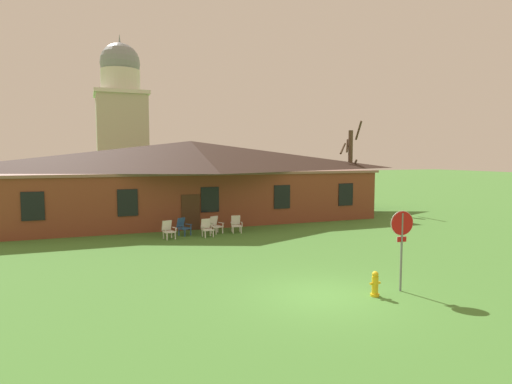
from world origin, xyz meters
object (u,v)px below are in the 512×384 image
at_px(fire_hydrant, 375,284).
at_px(lawn_chair_by_porch, 168,229).
at_px(stop_sign, 402,234).
at_px(lawn_chair_left_end, 207,227).
at_px(lawn_chair_middle, 216,224).
at_px(lawn_chair_right_end, 236,224).
at_px(lawn_chair_near_door, 183,226).

bearing_deg(fire_hydrant, lawn_chair_by_porch, 110.48).
bearing_deg(stop_sign, lawn_chair_by_porch, 115.28).
bearing_deg(lawn_chair_left_end, stop_sign, -73.44).
xyz_separation_m(lawn_chair_middle, fire_hydrant, (1.60, -12.41, -0.12)).
relative_size(stop_sign, lawn_chair_left_end, 2.73).
distance_m(lawn_chair_by_porch, lawn_chair_right_end, 3.97).
xyz_separation_m(lawn_chair_left_end, lawn_chair_right_end, (1.88, 0.63, 0.00)).
height_order(lawn_chair_right_end, fire_hydrant, lawn_chair_right_end).
relative_size(lawn_chair_by_porch, fire_hydrant, 1.21).
bearing_deg(stop_sign, lawn_chair_middle, 102.36).
bearing_deg(lawn_chair_right_end, lawn_chair_by_porch, -172.51).
xyz_separation_m(lawn_chair_near_door, lawn_chair_right_end, (2.99, -0.23, 0.00)).
distance_m(stop_sign, fire_hydrant, 1.84).
xyz_separation_m(lawn_chair_left_end, lawn_chair_middle, (0.72, 0.82, 0.00)).
height_order(lawn_chair_middle, fire_hydrant, lawn_chair_middle).
height_order(lawn_chair_near_door, lawn_chair_left_end, same).
relative_size(stop_sign, lawn_chair_near_door, 2.73).
xyz_separation_m(lawn_chair_near_door, fire_hydrant, (3.43, -12.45, -0.12)).
distance_m(lawn_chair_by_porch, lawn_chair_middle, 2.86).
bearing_deg(fire_hydrant, lawn_chair_right_end, 92.05).
height_order(lawn_chair_left_end, lawn_chair_middle, same).
bearing_deg(lawn_chair_right_end, lawn_chair_middle, 170.78).
bearing_deg(lawn_chair_middle, lawn_chair_left_end, -131.12).
bearing_deg(lawn_chair_middle, lawn_chair_by_porch, -165.71).
xyz_separation_m(lawn_chair_near_door, lawn_chair_middle, (1.83, -0.05, 0.00)).
distance_m(stop_sign, lawn_chair_by_porch, 12.86).
height_order(stop_sign, lawn_chair_left_end, stop_sign).
height_order(lawn_chair_near_door, lawn_chair_middle, same).
bearing_deg(lawn_chair_middle, lawn_chair_near_door, 178.58).
bearing_deg(stop_sign, lawn_chair_left_end, 106.56).
relative_size(lawn_chair_near_door, lawn_chair_middle, 1.00).
distance_m(lawn_chair_near_door, fire_hydrant, 12.92).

